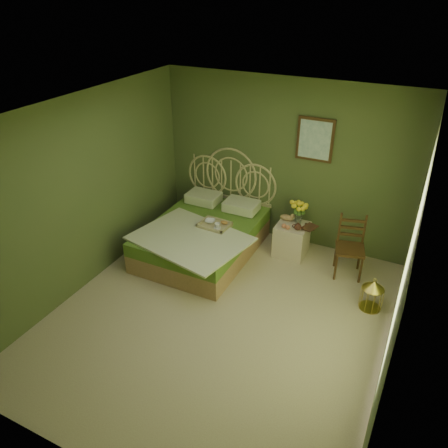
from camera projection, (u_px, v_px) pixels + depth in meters
The scene contains 14 objects.
floor at pixel (219, 316), 5.60m from camera, with size 4.50×4.50×0.00m, color #C5B98E.
ceiling at pixel (218, 116), 4.32m from camera, with size 4.50×4.50×0.00m, color silver.
wall_back at pixel (284, 163), 6.72m from camera, with size 4.00×4.00×0.00m, color #505C30.
wall_left at pixel (83, 195), 5.73m from camera, with size 4.50×4.50×0.00m, color #505C30.
wall_right at pixel (404, 275), 4.20m from camera, with size 4.50×4.50×0.00m, color #505C30.
wall_art at pixel (315, 140), 6.31m from camera, with size 0.54×0.04×0.64m.
bed at pixel (204, 234), 6.81m from camera, with size 1.77×2.24×1.39m.
nightstand at pixel (293, 234), 6.72m from camera, with size 0.47×0.48×0.94m.
chair at pixel (352, 242), 6.22m from camera, with size 0.48×0.48×0.90m.
birdcage at pixel (372, 295), 5.65m from camera, with size 0.28×0.28×0.43m.
book_lower at pixel (305, 227), 6.57m from camera, with size 0.15×0.20×0.02m, color #381E0F.
book_upper at pixel (305, 225), 6.56m from camera, with size 0.18×0.24×0.02m, color #472819.
cereal_bowl at pixel (210, 221), 6.65m from camera, with size 0.16×0.16×0.04m, color white.
coffee_cup at pixel (217, 226), 6.49m from camera, with size 0.09×0.09×0.08m, color white.
Camera 1 is at (1.95, -3.82, 3.79)m, focal length 35.00 mm.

